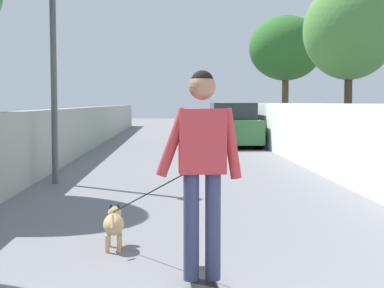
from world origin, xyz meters
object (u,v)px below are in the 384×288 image
(tree_right_near, at_px, (286,48))
(tree_right_mid, at_px, (349,31))
(person_skateboarder, at_px, (202,158))
(car_near, at_px, (233,126))
(dog, at_px, (114,223))
(lamp_post, at_px, (53,23))
(skateboard, at_px, (202,281))

(tree_right_near, bearing_deg, tree_right_mid, -175.21)
(person_skateboarder, bearing_deg, car_near, -6.99)
(person_skateboarder, bearing_deg, dog, 32.10)
(person_skateboarder, bearing_deg, tree_right_near, -13.48)
(lamp_post, bearing_deg, dog, -162.08)
(tree_right_mid, relative_size, skateboard, 5.87)
(tree_right_near, relative_size, tree_right_mid, 1.00)
(tree_right_near, distance_m, car_near, 3.56)
(skateboard, xyz_separation_m, dog, (1.38, 0.86, 0.21))
(car_near, bearing_deg, person_skateboarder, 173.01)
(lamp_post, relative_size, skateboard, 5.53)
(dog, bearing_deg, skateboard, -147.90)
(tree_right_mid, height_order, lamp_post, tree_right_mid)
(person_skateboarder, bearing_deg, tree_right_mid, -22.91)
(tree_right_near, xyz_separation_m, skateboard, (-16.60, 3.98, -3.47))
(lamp_post, bearing_deg, car_near, -24.95)
(dog, distance_m, car_near, 14.77)
(dog, bearing_deg, tree_right_near, -17.64)
(car_near, bearing_deg, skateboard, 173.01)
(tree_right_near, relative_size, skateboard, 5.88)
(dog, bearing_deg, person_skateboarder, -147.90)
(skateboard, bearing_deg, lamp_post, 21.26)
(tree_right_near, height_order, dog, tree_right_near)
(tree_right_near, relative_size, lamp_post, 1.06)
(lamp_post, distance_m, car_near, 10.74)
(person_skateboarder, height_order, car_near, person_skateboarder)
(lamp_post, bearing_deg, person_skateboarder, -158.74)
(person_skateboarder, xyz_separation_m, car_near, (15.87, -1.95, -0.39))
(tree_right_near, relative_size, dog, 2.82)
(tree_right_mid, bearing_deg, lamp_post, 121.33)
(tree_right_mid, relative_size, person_skateboarder, 2.74)
(dog, height_order, car_near, car_near)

